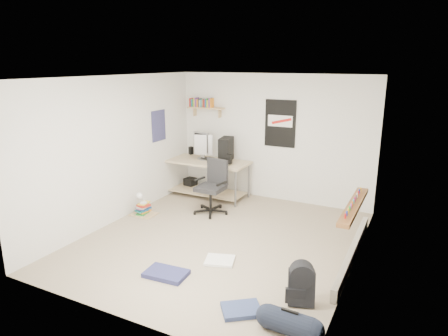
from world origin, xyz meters
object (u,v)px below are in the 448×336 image
at_px(desk, 207,179).
at_px(backpack, 301,287).
at_px(duffel_bag, 289,322).
at_px(book_stack, 143,207).
at_px(office_chair, 211,188).

xyz_separation_m(desk, backpack, (2.84, -2.84, -0.16)).
distance_m(desk, backpack, 4.02).
height_order(duffel_bag, book_stack, duffel_bag).
relative_size(office_chair, book_stack, 2.46).
xyz_separation_m(backpack, duffel_bag, (0.05, -0.58, -0.06)).
bearing_deg(book_stack, desk, 69.92).
relative_size(office_chair, backpack, 2.49).
bearing_deg(book_stack, office_chair, 30.93).
distance_m(office_chair, backpack, 3.09).
xyz_separation_m(duffel_bag, book_stack, (-3.41, 1.99, 0.01)).
relative_size(desk, office_chair, 1.73).
height_order(backpack, book_stack, backpack).
relative_size(backpack, duffel_bag, 0.81).
relative_size(backpack, book_stack, 0.99).
xyz_separation_m(desk, office_chair, (0.53, -0.80, 0.12)).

